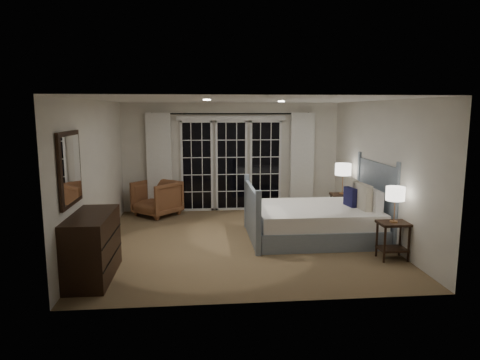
{
  "coord_description": "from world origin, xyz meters",
  "views": [
    {
      "loc": [
        -0.72,
        -7.38,
        2.32
      ],
      "look_at": [
        0.01,
        0.4,
        1.05
      ],
      "focal_mm": 32.0,
      "sensor_mm": 36.0,
      "label": 1
    }
  ],
  "objects": [
    {
      "name": "lamp_left",
      "position": [
        2.28,
        -1.15,
        1.05
      ],
      "size": [
        0.29,
        0.29,
        0.56
      ],
      "color": "tan",
      "rests_on": "nightstand_left"
    },
    {
      "name": "curtain_right",
      "position": [
        1.65,
        2.38,
        1.15
      ],
      "size": [
        0.55,
        0.1,
        2.25
      ],
      "primitive_type": "cube",
      "color": "white",
      "rests_on": "curtain_rod"
    },
    {
      "name": "floor",
      "position": [
        0.0,
        0.0,
        0.0
      ],
      "size": [
        5.0,
        5.0,
        0.0
      ],
      "primitive_type": "plane",
      "color": "olive",
      "rests_on": "ground"
    },
    {
      "name": "mirror",
      "position": [
        -2.47,
        -1.5,
        1.55
      ],
      "size": [
        0.05,
        0.85,
        1.0
      ],
      "color": "black",
      "rests_on": "wall_left"
    },
    {
      "name": "downlight_b",
      "position": [
        -0.6,
        -0.4,
        2.49
      ],
      "size": [
        0.12,
        0.12,
        0.01
      ],
      "primitive_type": "cylinder",
      "color": "white",
      "rests_on": "ceiling"
    },
    {
      "name": "downlight_a",
      "position": [
        0.8,
        0.6,
        2.49
      ],
      "size": [
        0.12,
        0.12,
        0.01
      ],
      "primitive_type": "cylinder",
      "color": "white",
      "rests_on": "ceiling"
    },
    {
      "name": "wall_back",
      "position": [
        0.0,
        2.5,
        1.25
      ],
      "size": [
        5.0,
        0.02,
        2.5
      ],
      "primitive_type": "cube",
      "color": "silver",
      "rests_on": "floor"
    },
    {
      "name": "curtain_left",
      "position": [
        -1.65,
        2.38,
        1.15
      ],
      "size": [
        0.55,
        0.1,
        2.25
      ],
      "primitive_type": "cube",
      "color": "white",
      "rests_on": "curtain_rod"
    },
    {
      "name": "nightstand_right",
      "position": [
        2.24,
        1.2,
        0.39
      ],
      "size": [
        0.45,
        0.36,
        0.59
      ],
      "color": "black",
      "rests_on": "floor"
    },
    {
      "name": "french_doors",
      "position": [
        0.0,
        2.46,
        1.09
      ],
      "size": [
        2.5,
        0.04,
        2.2
      ],
      "color": "black",
      "rests_on": "wall_back"
    },
    {
      "name": "wall_front",
      "position": [
        0.0,
        -2.5,
        1.25
      ],
      "size": [
        5.0,
        0.02,
        2.5
      ],
      "primitive_type": "cube",
      "color": "silver",
      "rests_on": "floor"
    },
    {
      "name": "dresser",
      "position": [
        -2.23,
        -1.5,
        0.46
      ],
      "size": [
        0.55,
        1.29,
        0.91
      ],
      "color": "black",
      "rests_on": "floor"
    },
    {
      "name": "bed",
      "position": [
        1.41,
        0.08,
        0.34
      ],
      "size": [
        2.37,
        1.71,
        1.39
      ],
      "color": "gray",
      "rests_on": "floor"
    },
    {
      "name": "ceiling",
      "position": [
        0.0,
        0.0,
        2.5
      ],
      "size": [
        5.0,
        5.0,
        0.0
      ],
      "primitive_type": "plane",
      "rotation": [
        3.14,
        0.0,
        0.0
      ],
      "color": "white",
      "rests_on": "wall_back"
    },
    {
      "name": "wall_left",
      "position": [
        -2.5,
        0.0,
        1.25
      ],
      "size": [
        0.02,
        5.0,
        2.5
      ],
      "primitive_type": "cube",
      "color": "silver",
      "rests_on": "floor"
    },
    {
      "name": "curtain_rod",
      "position": [
        0.0,
        2.4,
        2.25
      ],
      "size": [
        3.5,
        0.03,
        0.03
      ],
      "primitive_type": "cylinder",
      "rotation": [
        0.0,
        1.57,
        0.0
      ],
      "color": "black",
      "rests_on": "wall_back"
    },
    {
      "name": "nightstand_left",
      "position": [
        2.28,
        -1.15,
        0.39
      ],
      "size": [
        0.46,
        0.37,
        0.6
      ],
      "color": "black",
      "rests_on": "floor"
    },
    {
      "name": "lamp_right",
      "position": [
        2.24,
        1.2,
        1.11
      ],
      "size": [
        0.33,
        0.33,
        0.64
      ],
      "color": "tan",
      "rests_on": "nightstand_right"
    },
    {
      "name": "armchair",
      "position": [
        -1.7,
        2.08,
        0.39
      ],
      "size": [
        1.2,
        1.2,
        0.79
      ],
      "primitive_type": "imported",
      "rotation": [
        0.0,
        0.0,
        -0.73
      ],
      "color": "brown",
      "rests_on": "floor"
    },
    {
      "name": "wall_right",
      "position": [
        2.5,
        0.0,
        1.25
      ],
      "size": [
        0.02,
        5.0,
        2.5
      ],
      "primitive_type": "cube",
      "color": "silver",
      "rests_on": "floor"
    }
  ]
}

